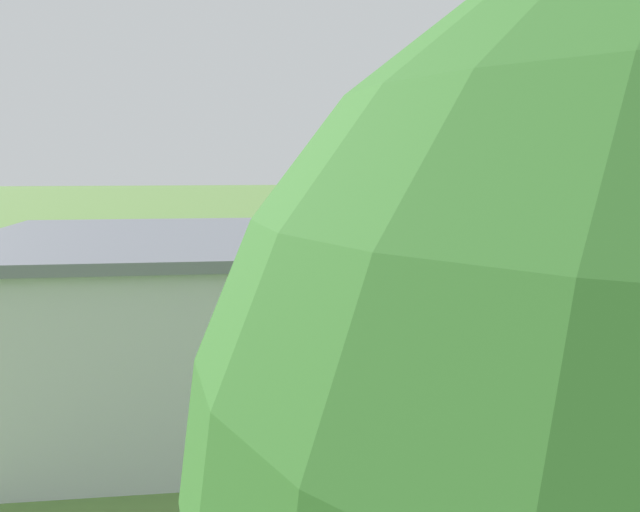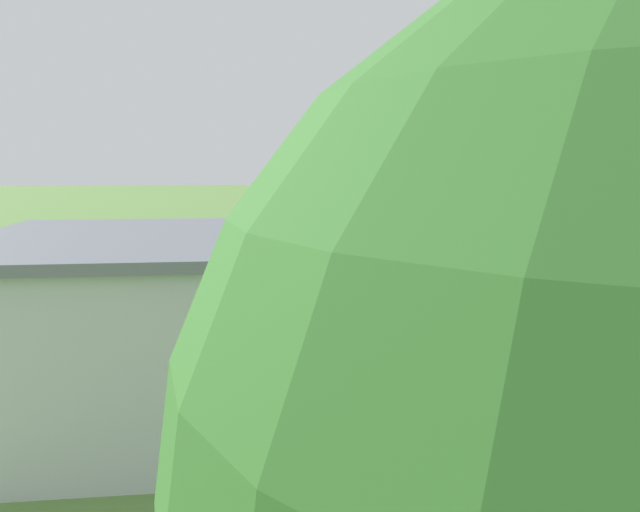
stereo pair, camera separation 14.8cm
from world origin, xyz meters
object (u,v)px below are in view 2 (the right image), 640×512
object	(u,v)px
person_walking_on_apron	(581,305)
hangar	(383,317)
person_near_hangar_door	(288,296)
person_crossing_taxiway	(311,289)
person_at_fence_line	(460,290)
car_blue	(535,294)
windsock	(274,212)
biplane	(307,235)
car_green	(111,309)

from	to	relation	value
person_walking_on_apron	hangar	bearing A→B (deg)	38.78
person_near_hangar_door	person_crossing_taxiway	world-z (taller)	person_near_hangar_door
person_crossing_taxiway	hangar	bearing A→B (deg)	91.69
person_at_fence_line	person_crossing_taxiway	bearing A→B (deg)	-8.46
car_blue	person_crossing_taxiway	xyz separation A→B (m)	(14.05, -3.43, -0.02)
person_crossing_taxiway	windsock	bearing A→B (deg)	-85.13
biplane	person_near_hangar_door	distance (m)	17.00
windsock	biplane	bearing A→B (deg)	162.18
car_green	person_walking_on_apron	size ratio (longest dim) A/B	2.61
windsock	car_green	bearing A→B (deg)	61.43
biplane	person_at_fence_line	world-z (taller)	biplane
person_crossing_taxiway	windsock	world-z (taller)	windsock
biplane	person_walking_on_apron	world-z (taller)	biplane
car_blue	person_near_hangar_door	world-z (taller)	person_near_hangar_door
car_green	person_crossing_taxiway	size ratio (longest dim) A/B	2.56
biplane	person_near_hangar_door	size ratio (longest dim) A/B	4.63
car_blue	person_walking_on_apron	bearing A→B (deg)	111.25
person_at_fence_line	windsock	size ratio (longest dim) A/B	0.31
car_green	person_crossing_taxiway	bearing A→B (deg)	-160.26
hangar	car_green	size ratio (longest dim) A/B	6.92
car_blue	person_walking_on_apron	size ratio (longest dim) A/B	2.64
car_blue	person_crossing_taxiway	world-z (taller)	person_crossing_taxiway
car_blue	person_near_hangar_door	xyz separation A→B (m)	(15.71, -1.41, 0.02)
hangar	biplane	size ratio (longest dim) A/B	3.67
person_crossing_taxiway	car_green	bearing A→B (deg)	19.74
car_green	person_at_fence_line	world-z (taller)	person_at_fence_line
car_blue	person_walking_on_apron	xyz separation A→B (m)	(-1.30, 3.35, -0.04)
person_near_hangar_door	biplane	bearing A→B (deg)	-100.74
hangar	person_crossing_taxiway	xyz separation A→B (m)	(0.55, -18.68, -2.49)
windsock	person_at_fence_line	bearing A→B (deg)	123.21
biplane	person_crossing_taxiway	size ratio (longest dim) A/B	4.83
person_near_hangar_door	person_at_fence_line	world-z (taller)	person_near_hangar_door
car_blue	person_near_hangar_door	distance (m)	15.77
person_walking_on_apron	windsock	size ratio (longest dim) A/B	0.30
person_near_hangar_door	car_blue	bearing A→B (deg)	174.86
person_walking_on_apron	person_near_hangar_door	bearing A→B (deg)	-15.64
hangar	car_blue	distance (m)	20.51
biplane	windsock	distance (m)	3.56
hangar	biplane	world-z (taller)	hangar
person_walking_on_apron	car_blue	bearing A→B (deg)	-68.75
hangar	car_blue	size ratio (longest dim) A/B	6.83
car_blue	windsock	xyz separation A→B (m)	(15.37, -18.91, 3.99)
biplane	windsock	xyz separation A→B (m)	(2.81, -0.90, 1.99)
person_at_fence_line	person_walking_on_apron	distance (m)	7.73
biplane	car_blue	distance (m)	22.04
biplane	person_walking_on_apron	distance (m)	25.54
hangar	person_walking_on_apron	distance (m)	19.16
car_blue	person_walking_on_apron	distance (m)	3.59
car_blue	windsock	distance (m)	24.69
person_at_fence_line	hangar	bearing A→B (deg)	61.87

